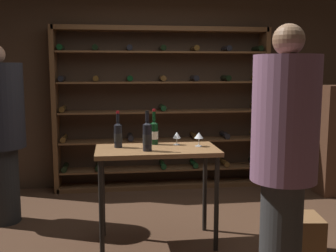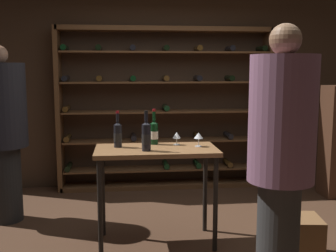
{
  "view_description": "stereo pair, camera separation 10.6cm",
  "coord_description": "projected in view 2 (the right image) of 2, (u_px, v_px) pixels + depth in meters",
  "views": [
    {
      "loc": [
        -0.66,
        -3.68,
        1.64
      ],
      "look_at": [
        -0.13,
        0.2,
        1.09
      ],
      "focal_mm": 43.72,
      "sensor_mm": 36.0,
      "label": 1
    },
    {
      "loc": [
        -0.55,
        -3.7,
        1.64
      ],
      "look_at": [
        -0.13,
        0.2,
        1.09
      ],
      "focal_mm": 43.72,
      "sensor_mm": 36.0,
      "label": 2
    }
  ],
  "objects": [
    {
      "name": "ground_plane",
      "position": [
        184.0,
        241.0,
        3.93
      ],
      "size": [
        10.1,
        10.1,
        0.0
      ],
      "primitive_type": "plane",
      "color": "#472D1E"
    },
    {
      "name": "back_wall",
      "position": [
        163.0,
        91.0,
        5.76
      ],
      "size": [
        5.44,
        0.1,
        2.65
      ],
      "primitive_type": "cube",
      "color": "#3D2B1E",
      "rests_on": "ground"
    },
    {
      "name": "wine_rack",
      "position": [
        166.0,
        109.0,
        5.59
      ],
      "size": [
        2.92,
        0.32,
        2.19
      ],
      "color": "brown",
      "rests_on": "ground"
    },
    {
      "name": "tasting_table",
      "position": [
        156.0,
        160.0,
        3.79
      ],
      "size": [
        1.12,
        0.57,
        0.91
      ],
      "color": "brown",
      "rests_on": "ground"
    },
    {
      "name": "person_bystander_red_print",
      "position": [
        3.0,
        126.0,
        4.33
      ],
      "size": [
        0.51,
        0.51,
        1.88
      ],
      "rotation": [
        0.0,
        0.0,
        1.17
      ],
      "color": "black",
      "rests_on": "ground"
    },
    {
      "name": "person_guest_plum_blouse",
      "position": [
        281.0,
        149.0,
        2.93
      ],
      "size": [
        0.48,
        0.48,
        1.95
      ],
      "rotation": [
        0.0,
        0.0,
        2.96
      ],
      "color": "#2C2C2C",
      "rests_on": "ground"
    },
    {
      "name": "wine_crate",
      "position": [
        292.0,
        237.0,
        3.59
      ],
      "size": [
        0.52,
        0.4,
        0.36
      ],
      "primitive_type": "cube",
      "rotation": [
        0.0,
        0.0,
        -0.13
      ],
      "color": "brown",
      "rests_on": "ground"
    },
    {
      "name": "wine_bottle_black_capsule",
      "position": [
        118.0,
        134.0,
        3.81
      ],
      "size": [
        0.08,
        0.08,
        0.34
      ],
      "color": "black",
      "rests_on": "tasting_table"
    },
    {
      "name": "wine_bottle_gold_foil",
      "position": [
        146.0,
        136.0,
        3.64
      ],
      "size": [
        0.08,
        0.08,
        0.36
      ],
      "color": "black",
      "rests_on": "tasting_table"
    },
    {
      "name": "wine_bottle_green_slim",
      "position": [
        154.0,
        132.0,
        3.96
      ],
      "size": [
        0.08,
        0.08,
        0.34
      ],
      "color": "black",
      "rests_on": "tasting_table"
    },
    {
      "name": "wine_glass_stemmed_left",
      "position": [
        177.0,
        136.0,
        3.92
      ],
      "size": [
        0.08,
        0.08,
        0.13
      ],
      "color": "silver",
      "rests_on": "tasting_table"
    },
    {
      "name": "wine_glass_stemmed_right",
      "position": [
        199.0,
        136.0,
        3.84
      ],
      "size": [
        0.09,
        0.09,
        0.13
      ],
      "color": "silver",
      "rests_on": "tasting_table"
    }
  ]
}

